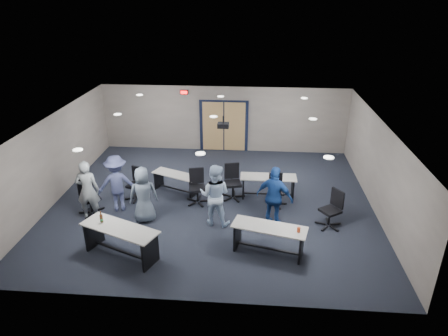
# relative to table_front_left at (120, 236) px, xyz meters

# --- Properties ---
(floor) EXTENTS (10.00, 10.00, 0.00)m
(floor) POSITION_rel_table_front_left_xyz_m (2.01, 3.01, -0.57)
(floor) COLOR black
(floor) RESTS_ON ground
(back_wall) EXTENTS (10.00, 0.04, 2.70)m
(back_wall) POSITION_rel_table_front_left_xyz_m (2.01, 7.51, 0.78)
(back_wall) COLOR gray
(back_wall) RESTS_ON floor
(front_wall) EXTENTS (10.00, 0.04, 2.70)m
(front_wall) POSITION_rel_table_front_left_xyz_m (2.01, -1.49, 0.78)
(front_wall) COLOR gray
(front_wall) RESTS_ON floor
(left_wall) EXTENTS (0.04, 9.00, 2.70)m
(left_wall) POSITION_rel_table_front_left_xyz_m (-2.99, 3.01, 0.78)
(left_wall) COLOR gray
(left_wall) RESTS_ON floor
(right_wall) EXTENTS (0.04, 9.00, 2.70)m
(right_wall) POSITION_rel_table_front_left_xyz_m (7.01, 3.01, 0.78)
(right_wall) COLOR gray
(right_wall) RESTS_ON floor
(ceiling) EXTENTS (10.00, 9.00, 0.04)m
(ceiling) POSITION_rel_table_front_left_xyz_m (2.01, 3.01, 2.13)
(ceiling) COLOR white
(ceiling) RESTS_ON back_wall
(double_door) EXTENTS (2.00, 0.07, 2.20)m
(double_door) POSITION_rel_table_front_left_xyz_m (2.01, 7.47, 0.48)
(double_door) COLOR black
(double_door) RESTS_ON back_wall
(exit_sign) EXTENTS (0.32, 0.07, 0.18)m
(exit_sign) POSITION_rel_table_front_left_xyz_m (0.41, 7.45, 1.88)
(exit_sign) COLOR black
(exit_sign) RESTS_ON back_wall
(ceiling_projector) EXTENTS (0.35, 0.32, 0.37)m
(ceiling_projector) POSITION_rel_table_front_left_xyz_m (2.31, 3.50, 1.83)
(ceiling_projector) COLOR black
(ceiling_projector) RESTS_ON ceiling
(ceiling_can_lights) EXTENTS (6.24, 5.74, 0.02)m
(ceiling_can_lights) POSITION_rel_table_front_left_xyz_m (2.01, 3.26, 2.10)
(ceiling_can_lights) COLOR white
(ceiling_can_lights) RESTS_ON ceiling
(table_front_left) EXTENTS (2.15, 1.43, 1.14)m
(table_front_left) POSITION_rel_table_front_left_xyz_m (0.00, 0.00, 0.00)
(table_front_left) COLOR #B3B1A9
(table_front_left) RESTS_ON floor
(table_front_right) EXTENTS (1.98, 1.07, 0.89)m
(table_front_right) POSITION_rel_table_front_left_xyz_m (3.74, 0.44, -0.05)
(table_front_right) COLOR #B3B1A9
(table_front_right) RESTS_ON floor
(table_back_left) EXTENTS (1.66, 1.11, 0.64)m
(table_back_left) POSITION_rel_table_front_left_xyz_m (0.71, 3.60, -0.14)
(table_back_left) COLOR #B3B1A9
(table_back_left) RESTS_ON floor
(table_back_right) EXTENTS (1.79, 0.60, 0.73)m
(table_back_right) POSITION_rel_table_front_left_xyz_m (3.77, 3.47, -0.08)
(table_back_right) COLOR #B3B1A9
(table_back_right) RESTS_ON floor
(chair_back_a) EXTENTS (0.83, 0.83, 1.06)m
(chair_back_a) POSITION_rel_table_front_left_xyz_m (-0.47, 2.98, -0.05)
(chair_back_a) COLOR black
(chair_back_a) RESTS_ON floor
(chair_back_b) EXTENTS (0.84, 0.84, 1.11)m
(chair_back_b) POSITION_rel_table_front_left_xyz_m (1.54, 2.88, -0.02)
(chair_back_b) COLOR black
(chair_back_b) RESTS_ON floor
(chair_back_c) EXTENTS (0.86, 0.86, 1.14)m
(chair_back_c) POSITION_rel_table_front_left_xyz_m (2.64, 3.29, -0.01)
(chair_back_c) COLOR black
(chair_back_c) RESTS_ON floor
(chair_back_d) EXTENTS (0.70, 0.70, 1.01)m
(chair_back_d) POSITION_rel_table_front_left_xyz_m (4.01, 2.93, -0.07)
(chair_back_d) COLOR black
(chair_back_d) RESTS_ON floor
(chair_loose_left) EXTENTS (0.99, 0.99, 1.11)m
(chair_loose_left) POSITION_rel_table_front_left_xyz_m (-1.56, 1.97, -0.02)
(chair_loose_left) COLOR black
(chair_loose_left) RESTS_ON floor
(chair_loose_right) EXTENTS (0.97, 0.97, 1.11)m
(chair_loose_right) POSITION_rel_table_front_left_xyz_m (5.48, 1.81, -0.02)
(chair_loose_right) COLOR black
(chair_loose_right) RESTS_ON floor
(person_gray) EXTENTS (0.72, 0.52, 1.83)m
(person_gray) POSITION_rel_table_front_left_xyz_m (-1.48, 1.72, 0.34)
(person_gray) COLOR #939CA0
(person_gray) RESTS_ON floor
(person_plaid) EXTENTS (0.94, 0.75, 1.68)m
(person_plaid) POSITION_rel_table_front_left_xyz_m (0.16, 1.71, 0.27)
(person_plaid) COLOR slate
(person_plaid) RESTS_ON floor
(person_lightblue) EXTENTS (0.99, 0.83, 1.83)m
(person_lightblue) POSITION_rel_table_front_left_xyz_m (2.21, 1.73, 0.34)
(person_lightblue) COLOR #BED9FC
(person_lightblue) RESTS_ON floor
(person_navy) EXTENTS (1.16, 0.84, 1.83)m
(person_navy) POSITION_rel_table_front_left_xyz_m (3.89, 1.73, 0.34)
(person_navy) COLOR navy
(person_navy) RESTS_ON floor
(person_back) EXTENTS (1.30, 0.98, 1.78)m
(person_back) POSITION_rel_table_front_left_xyz_m (-0.80, 2.29, 0.31)
(person_back) COLOR #464E7F
(person_back) RESTS_ON floor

